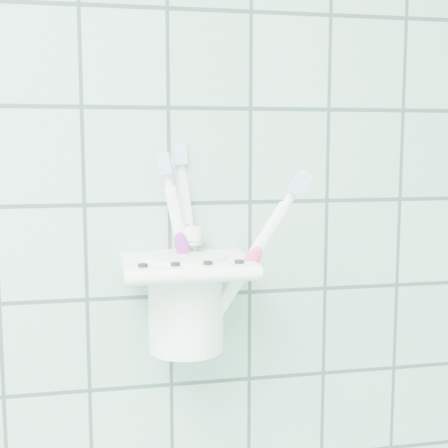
% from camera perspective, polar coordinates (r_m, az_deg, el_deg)
% --- Properties ---
extents(holder_bracket, '(0.14, 0.11, 0.04)m').
position_cam_1_polar(holder_bracket, '(0.66, -3.43, -3.94)').
color(holder_bracket, white).
rests_on(holder_bracket, wall_back).
extents(cup, '(0.09, 0.09, 0.10)m').
position_cam_1_polar(cup, '(0.67, -3.50, -6.84)').
color(cup, white).
rests_on(cup, holder_bracket).
extents(toothbrush_pink, '(0.05, 0.03, 0.21)m').
position_cam_1_polar(toothbrush_pink, '(0.67, -2.09, -1.96)').
color(toothbrush_pink, white).
rests_on(toothbrush_pink, cup).
extents(toothbrush_blue, '(0.03, 0.06, 0.22)m').
position_cam_1_polar(toothbrush_blue, '(0.66, -2.37, -1.56)').
color(toothbrush_blue, white).
rests_on(toothbrush_blue, cup).
extents(toothbrush_orange, '(0.10, 0.04, 0.21)m').
position_cam_1_polar(toothbrush_orange, '(0.65, -2.42, -1.86)').
color(toothbrush_orange, white).
rests_on(toothbrush_orange, cup).
extents(toothpaste_tube, '(0.04, 0.03, 0.13)m').
position_cam_1_polar(toothpaste_tube, '(0.69, -3.73, -4.49)').
color(toothpaste_tube, silver).
rests_on(toothpaste_tube, cup).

